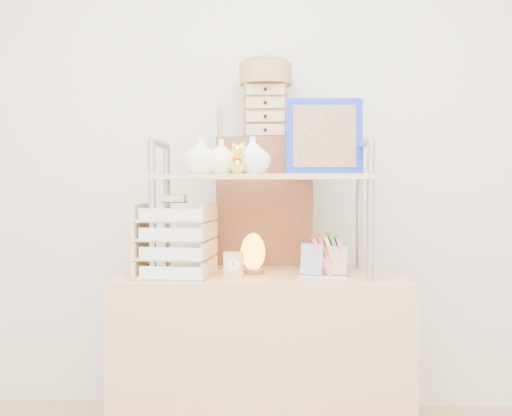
% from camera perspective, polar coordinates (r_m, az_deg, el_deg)
% --- Properties ---
extents(desk, '(1.20, 0.50, 0.75)m').
position_cam_1_polar(desk, '(2.50, 0.57, -15.15)').
color(desk, tan).
rests_on(desk, ground).
extents(cabinet, '(0.46, 0.25, 1.35)m').
position_cam_1_polar(cabinet, '(2.79, 0.96, -6.95)').
color(cabinet, brown).
rests_on(cabinet, ground).
extents(hutch, '(0.90, 0.34, 0.75)m').
position_cam_1_polar(hutch, '(2.40, 0.11, 3.69)').
color(hutch, '#979DA5').
rests_on(hutch, desk).
extents(letter_tray, '(0.30, 0.29, 0.34)m').
position_cam_1_polar(letter_tray, '(2.37, -8.06, -3.59)').
color(letter_tray, tan).
rests_on(letter_tray, desk).
extents(salt_lamp, '(0.11, 0.11, 0.17)m').
position_cam_1_polar(salt_lamp, '(2.43, -0.32, -4.52)').
color(salt_lamp, brown).
rests_on(salt_lamp, desk).
extents(desk_clock, '(0.08, 0.05, 0.11)m').
position_cam_1_polar(desk_clock, '(2.31, -2.26, -5.74)').
color(desk_clock, tan).
rests_on(desk_clock, desk).
extents(postcard_stand, '(0.20, 0.11, 0.14)m').
position_cam_1_polar(postcard_stand, '(2.35, 6.74, -5.95)').
color(postcard_stand, white).
rests_on(postcard_stand, desk).
extents(drawer_chest, '(0.20, 0.16, 0.25)m').
position_cam_1_polar(drawer_chest, '(2.75, 0.96, 9.62)').
color(drawer_chest, brown).
rests_on(drawer_chest, cabinet).
extents(woven_basket, '(0.25, 0.25, 0.10)m').
position_cam_1_polar(woven_basket, '(2.78, 0.97, 13.19)').
color(woven_basket, olive).
rests_on(woven_basket, drawer_chest).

